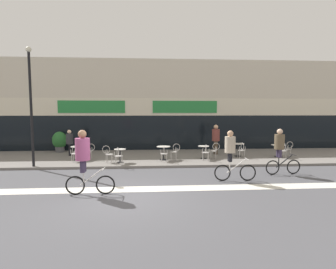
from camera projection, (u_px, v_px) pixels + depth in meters
The scene contains 28 objects.
ground_plane at pixel (127, 199), 8.41m from camera, with size 120.00×120.00×0.00m, color #4C4C51.
sidewalk_slab at pixel (137, 158), 15.61m from camera, with size 40.00×5.50×0.12m, color slate.
storefront_facade at pixel (140, 106), 20.03m from camera, with size 40.00×4.06×6.41m.
bike_lane_stripe at pixel (129, 189), 9.41m from camera, with size 36.00×0.70×0.01m, color silver.
bistro_table_0 at pixel (78, 150), 14.47m from camera, with size 0.76×0.76×0.76m.
bistro_table_1 at pixel (120, 153), 13.73m from camera, with size 0.62×0.62×0.72m.
bistro_table_2 at pixel (164, 150), 14.47m from camera, with size 0.76×0.76×0.76m.
bistro_table_3 at pixel (204, 150), 14.88m from camera, with size 0.62×0.62×0.73m.
bistro_table_4 at pixel (238, 147), 15.67m from camera, with size 0.75×0.75×0.77m.
bistro_table_5 at pixel (278, 148), 15.52m from camera, with size 0.79×0.79×0.72m.
cafe_chair_0_near at pixel (75, 152), 13.85m from camera, with size 0.43×0.59×0.90m.
cafe_chair_0_side at pixel (89, 151), 14.51m from camera, with size 0.59×0.42×0.90m.
cafe_chair_1_near at pixel (118, 155), 13.10m from camera, with size 0.45×0.60×0.90m.
cafe_chair_1_side at pixel (108, 153), 13.69m from camera, with size 0.59×0.44×0.90m.
cafe_chair_2_near at pixel (164, 152), 13.85m from camera, with size 0.43×0.59×0.90m.
cafe_chair_2_side at pixel (175, 151), 14.53m from camera, with size 0.59×0.44×0.90m.
cafe_chair_3_near at pixel (206, 151), 14.26m from camera, with size 0.45×0.60×0.90m.
cafe_chair_3_side at pixel (214, 149), 14.91m from camera, with size 0.59×0.43×0.90m.
cafe_chair_4_near at pixel (242, 149), 15.06m from camera, with size 0.43×0.59×0.90m.
cafe_chair_5_near at pixel (283, 150), 14.90m from camera, with size 0.44×0.59×0.90m.
cafe_chair_5_side at pixel (288, 148), 15.57m from camera, with size 0.58×0.41×0.90m.
planter_pot at pixel (60, 141), 17.31m from camera, with size 0.94×0.94×1.36m.
lamp_post at pixel (31, 99), 12.52m from camera, with size 0.26×0.26×5.72m.
cyclist_0 at pixel (231, 152), 10.48m from camera, with size 1.69×0.50×2.04m.
cyclist_1 at pixel (84, 156), 8.71m from camera, with size 1.65×0.48×2.19m.
cyclist_2 at pixel (280, 148), 11.55m from camera, with size 1.65×0.52×2.04m.
pedestrian_near_end at pixel (70, 140), 15.83m from camera, with size 0.50×0.50×1.57m.
pedestrian_far_end at pixel (216, 137), 16.40m from camera, with size 0.58×0.58×1.85m.
Camera 1 is at (0.77, -8.27, 2.79)m, focal length 28.00 mm.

